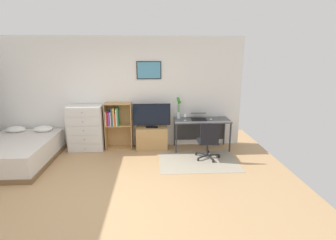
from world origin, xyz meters
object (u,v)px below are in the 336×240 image
television (152,116)px  laptop (199,116)px  dresser (86,128)px  office_chair (208,140)px  wine_glass (185,115)px  bed (16,152)px  bookshelf (116,122)px  tv_stand (152,138)px  bamboo_vase (179,109)px  desk (201,124)px  computer_mouse (211,119)px

television → laptop: bearing=-0.0°
dresser → office_chair: bearing=-15.2°
wine_glass → bed: bearing=-170.8°
laptop → bookshelf: bearing=179.0°
television → office_chair: bearing=-31.5°
tv_stand → bamboo_vase: bearing=6.7°
bookshelf → tv_stand: (0.86, -0.05, -0.39)m
bed → laptop: bearing=10.6°
dresser → laptop: dresser is taller
bed → tv_stand: (2.88, 0.77, 0.01)m
television → desk: (1.21, 0.01, -0.24)m
television → desk: 1.24m
desk → bookshelf: bearing=178.2°
laptop → computer_mouse: bearing=-22.6°
wine_glass → dresser: bearing=176.2°
office_chair → desk: bearing=92.9°
bed → bookshelf: bookshelf is taller
bookshelf → laptop: size_ratio=2.84×
desk → wine_glass: 0.52m
desk → wine_glass: bearing=-159.1°
tv_stand → computer_mouse: computer_mouse is taller
office_chair → wine_glass: 0.86m
bookshelf → desk: (2.08, -0.07, -0.06)m
office_chair → wine_glass: wine_glass is taller
bed → laptop: laptop is taller
dresser → bookshelf: size_ratio=0.97×
television → wine_glass: size_ratio=5.05×
bed → dresser: dresser is taller
desk → laptop: (-0.07, -0.01, 0.20)m
bookshelf → laptop: (2.01, -0.08, 0.14)m
bookshelf → office_chair: size_ratio=1.33×
tv_stand → office_chair: (1.24, -0.78, 0.19)m
bookshelf → bamboo_vase: 1.56m
tv_stand → desk: 1.26m
tv_stand → desk: bearing=-0.6°
tv_stand → computer_mouse: bearing=-5.9°
television → bamboo_vase: 0.68m
bamboo_vase → computer_mouse: bearing=-16.3°
bookshelf → bed: bearing=-157.9°
dresser → tv_stand: dresser is taller
bookshelf → computer_mouse: size_ratio=10.96×
bed → computer_mouse: bearing=8.3°
dresser → bookshelf: bookshelf is taller
computer_mouse → wine_glass: bearing=-177.6°
television → wine_glass: bearing=-10.7°
television → laptop: television is taller
office_chair → computer_mouse: (0.18, 0.64, 0.30)m
television → office_chair: 1.51m
desk → dresser: bearing=-179.9°
desk → office_chair: office_chair is taller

